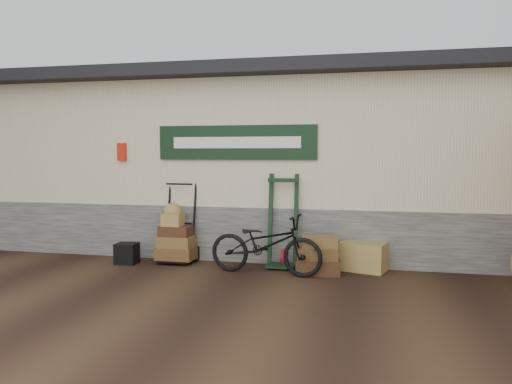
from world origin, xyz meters
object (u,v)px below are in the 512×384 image
green_barrow (283,221)px  wicker_hamper (363,256)px  black_trunk (127,253)px  suitcase_stack (318,255)px  bicycle (266,241)px  porter_trolley (180,217)px

green_barrow → wicker_hamper: (1.24, 0.03, -0.51)m
green_barrow → black_trunk: 2.57m
green_barrow → black_trunk: green_barrow is taller
green_barrow → wicker_hamper: 1.34m
green_barrow → suitcase_stack: green_barrow is taller
black_trunk → bicycle: size_ratio=0.19×
suitcase_stack → wicker_hamper: size_ratio=0.97×
porter_trolley → wicker_hamper: porter_trolley is taller
porter_trolley → wicker_hamper: size_ratio=2.20×
porter_trolley → bicycle: porter_trolley is taller
green_barrow → porter_trolley: bearing=177.9°
black_trunk → porter_trolley: bearing=25.3°
green_barrow → suitcase_stack: (0.58, -0.33, -0.44)m
suitcase_stack → black_trunk: suitcase_stack is taller
green_barrow → suitcase_stack: size_ratio=2.25×
porter_trolley → bicycle: bearing=-18.4°
green_barrow → bicycle: green_barrow is taller
black_trunk → bicycle: bearing=-4.7°
green_barrow → suitcase_stack: 0.80m
bicycle → black_trunk: bearing=91.6°
porter_trolley → wicker_hamper: bearing=1.3°
porter_trolley → suitcase_stack: size_ratio=2.26×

